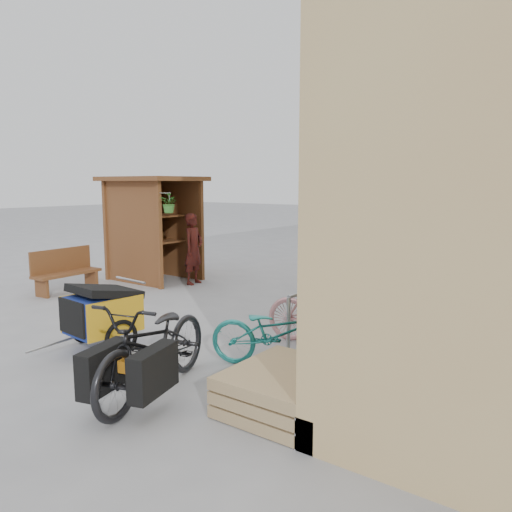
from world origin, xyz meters
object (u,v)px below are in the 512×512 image
Objects in this scene: person_kiosk at (193,249)px; pallet_stack at (285,389)px; bike_0 at (277,333)px; cargo_bike at (154,347)px; bench at (65,270)px; bike_5 at (382,278)px; shopping_carts at (482,254)px; kiosk at (150,214)px; bike_3 at (352,292)px; bike_2 at (358,298)px; child_trailer at (102,311)px; bike_4 at (385,284)px; bike_7 at (422,275)px; bike_1 at (323,311)px; bike_6 at (411,277)px.

pallet_stack is at bearing -138.92° from person_kiosk.
pallet_stack is at bearing -161.78° from bike_0.
bike_0 is at bearing 51.63° from cargo_bike.
bench is at bearing 60.94° from bike_0.
pallet_stack is at bearing -166.42° from bike_5.
pallet_stack is 8.38m from shopping_carts.
kiosk reaches higher than cargo_bike.
pallet_stack is at bearing 6.45° from cargo_bike.
bike_3 is at bearing 9.86° from bench.
kiosk is 1.38× the size of bike_2.
person_kiosk is (-3.81, 4.62, 0.26)m from cargo_bike.
bike_5 is (2.18, 4.45, 0.03)m from child_trailer.
bike_3 reaches higher than bike_4.
shopping_carts reaches higher than bike_7.
bench is at bearing -135.76° from shopping_carts.
kiosk is 1.56× the size of child_trailer.
person_kiosk is 0.95× the size of bike_0.
person_kiosk reaches higher than bike_7.
child_trailer is 3.04m from bike_1.
kiosk is 1.71× the size of bench.
bike_5 is 1.20× the size of bike_7.
bike_1 reaches higher than bench.
bike_6 is (0.68, 5.94, -0.08)m from cargo_bike.
pallet_stack is at bearing -177.67° from bike_7.
bike_4 is at bearing -12.78° from bike_2.
bike_0 is at bearing 166.62° from bike_1.
bike_3 is at bearing -6.15° from kiosk.
bike_6 is (0.24, 0.87, -0.10)m from bike_5.
kiosk is 5.79m from bike_2.
shopping_carts is (-0.00, 8.37, 0.41)m from pallet_stack.
person_kiosk is 4.36m from bike_3.
kiosk is at bearing 99.09° from bike_6.
bike_6 is at bearing -11.11° from bike_4.
bike_5 reaches higher than bike_7.
bike_6 reaches higher than bike_0.
bench is at bearing 107.18° from bike_3.
bike_0 is at bearing 23.92° from child_trailer.
bike_0 is 2.39m from bike_3.
bike_2 is 2.36m from bike_6.
kiosk is 1.51× the size of bike_1.
bike_0 is (2.34, 0.80, -0.08)m from child_trailer.
shopping_carts reaches higher than pallet_stack.
bike_4 is at bearing 18.50° from bench.
bike_6 is at bearing -20.90° from bike_0.
pallet_stack is 6.58m from person_kiosk.
cargo_bike is (5.37, -2.39, 0.07)m from bench.
bike_3 is at bearing 166.98° from bike_4.
bike_6 is (4.50, 1.32, -0.34)m from person_kiosk.
bike_4 reaches higher than bike_6.
bike_4 is at bearing 67.55° from cargo_bike.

